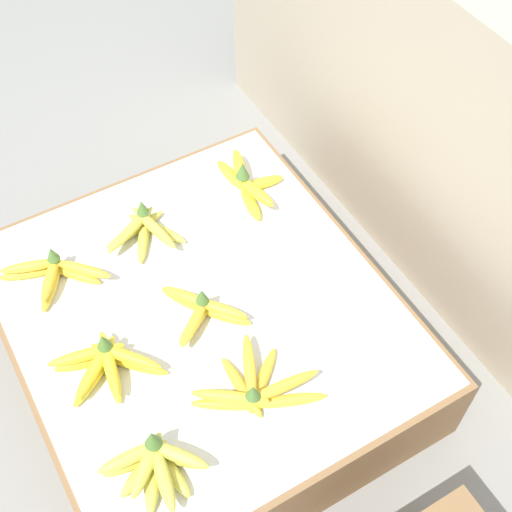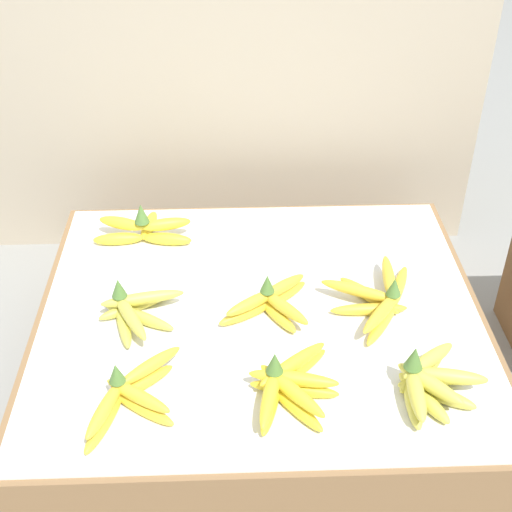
% 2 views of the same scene
% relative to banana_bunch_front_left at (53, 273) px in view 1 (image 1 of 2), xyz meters
% --- Properties ---
extents(ground_plane, '(10.00, 10.00, 0.00)m').
position_rel_banana_bunch_front_left_xyz_m(ground_plane, '(0.24, 0.25, -0.25)').
color(ground_plane, gray).
extents(display_platform, '(0.91, 0.81, 0.22)m').
position_rel_banana_bunch_front_left_xyz_m(display_platform, '(0.24, 0.25, -0.14)').
color(display_platform, olive).
rests_on(display_platform, ground_plane).
extents(back_vendor_table, '(1.48, 0.52, 0.79)m').
position_rel_banana_bunch_front_left_xyz_m(back_vendor_table, '(0.09, 1.09, 0.15)').
color(back_vendor_table, tan).
rests_on(back_vendor_table, ground_plane).
extents(banana_bunch_front_left, '(0.16, 0.23, 0.09)m').
position_rel_banana_bunch_front_left_xyz_m(banana_bunch_front_left, '(0.00, 0.00, 0.00)').
color(banana_bunch_front_left, gold).
rests_on(banana_bunch_front_left, display_platform).
extents(banana_bunch_front_midleft, '(0.16, 0.22, 0.09)m').
position_rel_banana_bunch_front_left_xyz_m(banana_bunch_front_midleft, '(0.27, 0.01, 0.00)').
color(banana_bunch_front_midleft, yellow).
rests_on(banana_bunch_front_midleft, display_platform).
extents(banana_bunch_front_midright, '(0.16, 0.20, 0.10)m').
position_rel_banana_bunch_front_left_xyz_m(banana_bunch_front_midright, '(0.52, 0.01, 0.00)').
color(banana_bunch_front_midright, gold).
rests_on(banana_bunch_front_midright, display_platform).
extents(banana_bunch_middle_left, '(0.18, 0.19, 0.09)m').
position_rel_banana_bunch_front_left_xyz_m(banana_bunch_middle_left, '(-0.02, 0.23, -0.00)').
color(banana_bunch_middle_left, gold).
rests_on(banana_bunch_middle_left, display_platform).
extents(banana_bunch_middle_midleft, '(0.19, 0.18, 0.09)m').
position_rel_banana_bunch_front_left_xyz_m(banana_bunch_middle_midleft, '(0.26, 0.24, 0.00)').
color(banana_bunch_middle_midleft, gold).
rests_on(banana_bunch_middle_midleft, display_platform).
extents(banana_bunch_middle_midright, '(0.21, 0.26, 0.09)m').
position_rel_banana_bunch_front_left_xyz_m(banana_bunch_middle_midright, '(0.48, 0.25, -0.00)').
color(banana_bunch_middle_midright, gold).
rests_on(banana_bunch_middle_midright, display_platform).
extents(banana_bunch_back_left, '(0.23, 0.14, 0.10)m').
position_rel_banana_bunch_front_left_xyz_m(banana_bunch_back_left, '(-0.02, 0.52, 0.00)').
color(banana_bunch_back_left, yellow).
rests_on(banana_bunch_back_left, display_platform).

